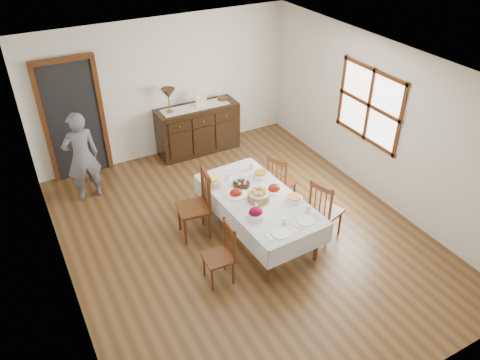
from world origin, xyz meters
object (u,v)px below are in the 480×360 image
table_lamp (168,94)px  sideboard (198,129)px  chair_left_near (221,254)px  person (81,154)px  chair_left_far (197,204)px  chair_right_far (280,181)px  chair_right_near (324,209)px  dining_table (258,203)px

table_lamp → sideboard: bearing=-0.1°
chair_left_near → sideboard: size_ratio=0.57×
chair_left_near → person: person is taller
sideboard → chair_left_far: bearing=-114.5°
chair_left_near → table_lamp: bearing=173.1°
chair_right_far → table_lamp: 2.63m
chair_left_far → chair_right_far: bearing=99.9°
chair_left_near → chair_right_far: bearing=127.7°
chair_left_far → chair_right_near: 1.87m
chair_right_far → table_lamp: table_lamp is taller
table_lamp → chair_left_far: bearing=-102.8°
chair_right_near → table_lamp: 3.56m
dining_table → sideboard: sideboard is taller
dining_table → person: person is taller
chair_right_near → chair_right_far: (-0.13, 0.98, -0.03)m
dining_table → chair_right_far: chair_right_far is taller
dining_table → chair_left_near: 1.05m
chair_left_far → chair_right_near: size_ratio=1.12×
dining_table → chair_left_far: (-0.76, 0.48, -0.07)m
dining_table → table_lamp: (-0.23, 2.83, 0.68)m
sideboard → table_lamp: bearing=179.9°
chair_right_near → person: 3.95m
person → table_lamp: 1.90m
chair_right_near → chair_left_near: bearing=74.8°
dining_table → chair_right_near: size_ratio=2.15×
chair_right_far → sideboard: (-0.41, 2.31, 0.01)m
chair_right_far → person: 3.24m
chair_right_near → table_lamp: table_lamp is taller
chair_left_far → table_lamp: 2.52m
sideboard → person: size_ratio=0.95×
chair_right_near → chair_right_far: 0.99m
dining_table → sideboard: size_ratio=1.34×
chair_left_near → table_lamp: size_ratio=1.94×
chair_left_far → sideboard: (1.07, 2.35, -0.08)m
person → sideboard: bearing=-171.4°
chair_left_near → sideboard: bearing=164.7°
chair_right_far → table_lamp: (-0.95, 2.31, 0.83)m
chair_right_near → chair_left_far: bearing=41.6°
dining_table → chair_right_far: size_ratio=2.27×
chair_left_far → sideboard: chair_left_far is taller
chair_left_near → chair_right_near: (1.73, 0.09, 0.05)m
chair_left_far → chair_left_near: bearing=2.0°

